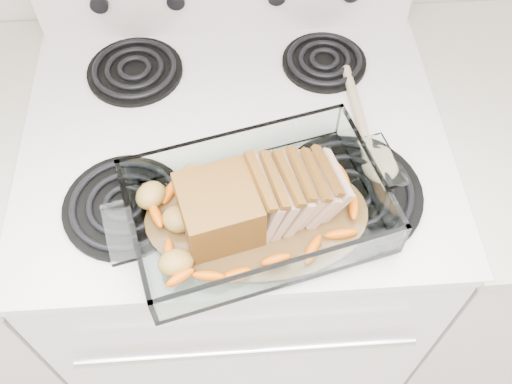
{
  "coord_description": "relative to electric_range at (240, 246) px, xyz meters",
  "views": [
    {
      "loc": [
        -0.01,
        0.97,
        1.75
      ],
      "look_at": [
        0.03,
        1.47,
        0.99
      ],
      "focal_mm": 40.0,
      "sensor_mm": 36.0,
      "label": 1
    }
  ],
  "objects": [
    {
      "name": "roast_vegetables",
      "position": [
        0.03,
        -0.17,
        0.49
      ],
      "size": [
        0.32,
        0.18,
        0.04
      ],
      "rotation": [
        0.0,
        0.0,
        -0.27
      ],
      "color": "#DD5E0A",
      "rests_on": "baking_dish"
    },
    {
      "name": "baking_dish",
      "position": [
        0.03,
        -0.2,
        0.48
      ],
      "size": [
        0.4,
        0.26,
        0.08
      ],
      "rotation": [
        0.0,
        0.0,
        0.25
      ],
      "color": "silver",
      "rests_on": "electric_range"
    },
    {
      "name": "electric_range",
      "position": [
        0.0,
        0.0,
        0.0
      ],
      "size": [
        0.78,
        0.7,
        1.12
      ],
      "color": "white",
      "rests_on": "ground"
    },
    {
      "name": "wooden_spoon",
      "position": [
        0.25,
        -0.05,
        0.46
      ],
      "size": [
        0.06,
        0.28,
        0.02
      ],
      "rotation": [
        0.0,
        0.0,
        0.04
      ],
      "color": "tan",
      "rests_on": "electric_range"
    },
    {
      "name": "counter_right",
      "position": [
        0.66,
        -0.0,
        -0.02
      ],
      "size": [
        0.58,
        0.68,
        0.93
      ],
      "color": "beige",
      "rests_on": "ground"
    },
    {
      "name": "pork_roast",
      "position": [
        0.01,
        -0.2,
        0.52
      ],
      "size": [
        0.27,
        0.12,
        0.1
      ],
      "rotation": [
        0.0,
        0.0,
        -0.3
      ],
      "color": "brown",
      "rests_on": "baking_dish"
    }
  ]
}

